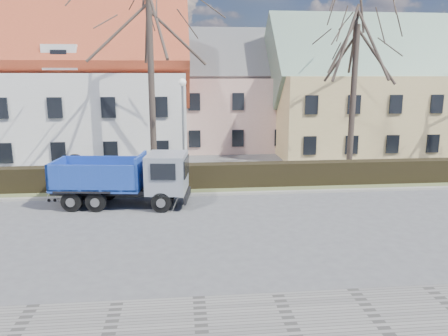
{
  "coord_description": "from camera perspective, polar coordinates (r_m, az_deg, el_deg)",
  "views": [
    {
      "loc": [
        -0.41,
        -17.17,
        6.16
      ],
      "look_at": [
        1.7,
        3.82,
        1.6
      ],
      "focal_mm": 35.0,
      "sensor_mm": 36.0,
      "label": 1
    }
  ],
  "objects": [
    {
      "name": "curb_far",
      "position": [
        22.61,
        -4.5,
        -3.49
      ],
      "size": [
        80.0,
        0.3,
        0.12
      ],
      "primitive_type": "cube",
      "color": "gray",
      "rests_on": "ground"
    },
    {
      "name": "ground",
      "position": [
        18.24,
        -4.15,
        -7.57
      ],
      "size": [
        120.0,
        120.0,
        0.0
      ],
      "primitive_type": "plane",
      "color": "#4B4B4E"
    },
    {
      "name": "building_pink",
      "position": [
        37.49,
        1.03,
        8.89
      ],
      "size": [
        10.8,
        8.8,
        8.0
      ],
      "primitive_type": null,
      "color": "tan",
      "rests_on": "ground"
    },
    {
      "name": "tree_1",
      "position": [
        25.72,
        -9.52,
        12.41
      ],
      "size": [
        9.2,
        9.2,
        12.65
      ],
      "primitive_type": null,
      "color": "#332A23",
      "rests_on": "ground"
    },
    {
      "name": "streetlight",
      "position": [
        24.37,
        -5.33,
        4.68
      ],
      "size": [
        0.47,
        0.47,
        5.99
      ],
      "primitive_type": null,
      "color": "gray",
      "rests_on": "ground"
    },
    {
      "name": "building_yellow",
      "position": [
        37.95,
        20.11,
        8.58
      ],
      "size": [
        18.8,
        10.8,
        8.5
      ],
      "primitive_type": null,
      "color": "tan",
      "rests_on": "ground"
    },
    {
      "name": "grass_strip",
      "position": [
        24.16,
        -4.59,
        -2.49
      ],
      "size": [
        80.0,
        3.0,
        0.1
      ],
      "primitive_type": "cube",
      "color": "#515D34",
      "rests_on": "ground"
    },
    {
      "name": "tree_2",
      "position": [
        27.71,
        16.6,
        10.34
      ],
      "size": [
        8.0,
        8.0,
        11.0
      ],
      "primitive_type": null,
      "color": "#332A23",
      "rests_on": "ground"
    },
    {
      "name": "dump_truck",
      "position": [
        21.22,
        -13.79,
        -1.38
      ],
      "size": [
        6.79,
        3.23,
        2.62
      ],
      "primitive_type": null,
      "rotation": [
        0.0,
        0.0,
        -0.13
      ],
      "color": "navy",
      "rests_on": "ground"
    },
    {
      "name": "parked_car_a",
      "position": [
        29.85,
        -18.58,
        0.9
      ],
      "size": [
        4.06,
        2.79,
        1.28
      ],
      "primitive_type": "imported",
      "rotation": [
        0.0,
        0.0,
        1.2
      ],
      "color": "black",
      "rests_on": "ground"
    },
    {
      "name": "hedge",
      "position": [
        23.82,
        -4.6,
        -1.22
      ],
      "size": [
        60.0,
        0.9,
        1.3
      ],
      "primitive_type": "cube",
      "color": "black",
      "rests_on": "ground"
    },
    {
      "name": "cart_frame",
      "position": [
        23.12,
        -22.05,
        -3.39
      ],
      "size": [
        0.68,
        0.41,
        0.6
      ],
      "primitive_type": null,
      "rotation": [
        0.0,
        0.0,
        -0.06
      ],
      "color": "silver",
      "rests_on": "ground"
    },
    {
      "name": "building_white",
      "position": [
        35.5,
        -26.84,
        8.63
      ],
      "size": [
        26.8,
        10.8,
        9.5
      ],
      "primitive_type": null,
      "color": "silver",
      "rests_on": "ground"
    }
  ]
}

